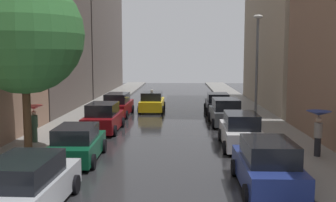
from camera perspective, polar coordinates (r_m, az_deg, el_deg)
ground_plane at (r=31.00m, az=0.25°, el=-2.05°), size 28.00×72.00×0.04m
sidewalk_left at (r=31.82m, az=-11.53°, el=-1.79°), size 3.00×72.00×0.15m
sidewalk_right at (r=31.50m, az=12.17°, el=-1.89°), size 3.00×72.00×0.15m
parked_car_left_nearest at (r=12.66m, az=-19.64°, el=-11.47°), size 2.22×4.80×1.69m
parked_car_left_second at (r=17.98m, az=-12.93°, el=-6.07°), size 2.17×4.38×1.58m
parked_car_left_third at (r=24.48m, az=-9.28°, el=-2.46°), size 2.12×4.44×1.77m
parked_car_left_fourth at (r=30.58m, az=-7.25°, el=-0.63°), size 2.08×4.83×1.77m
parked_car_right_nearest at (r=14.27m, az=14.07°, el=-9.11°), size 2.06×4.50×1.77m
parked_car_right_second at (r=20.35m, az=10.40°, el=-4.31°), size 2.06×4.56×1.78m
parked_car_right_third at (r=26.77m, az=8.27°, el=-1.66°), size 2.13×4.38×1.78m
parked_car_right_fourth at (r=31.98m, az=7.15°, el=-0.42°), size 2.09×4.12×1.63m
taxi_midroad at (r=32.94m, az=-2.31°, el=-0.17°), size 2.08×4.43×1.81m
pedestrian_near_tree at (r=18.79m, az=20.84°, el=-2.93°), size 1.09×1.09×2.03m
pedestrian_far_side at (r=21.59m, az=-18.72°, el=-2.06°), size 0.94×0.94×1.92m
street_tree_left at (r=19.09m, az=-20.04°, el=9.00°), size 5.38×5.38×8.12m
lamp_post_right at (r=25.22m, az=12.67°, el=5.35°), size 0.60×0.28×6.96m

